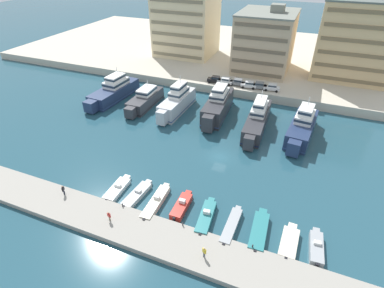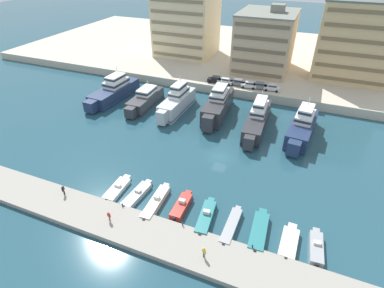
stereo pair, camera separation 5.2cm
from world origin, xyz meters
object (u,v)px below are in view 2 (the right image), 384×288
motorboat_grey_left (137,194)px  motorboat_cream_mid_left (156,202)px  car_white_center_left (249,84)px  motorboat_red_center_left (182,206)px  motorboat_white_far_left (118,189)px  pedestrian_far_side (204,252)px  car_white_center_right (272,87)px  yacht_charcoal_center (258,119)px  motorboat_teal_center (206,217)px  motorboat_teal_mid_right (259,231)px  car_white_left (225,81)px  motorboat_grey_far_right (316,247)px  yacht_navy_center_right (302,127)px  car_grey_mid_left (238,82)px  yacht_charcoal_center_left (218,105)px  yacht_navy_far_left (114,91)px  motorboat_grey_center_right (231,226)px  pedestrian_mid_deck (109,216)px  pedestrian_near_edge (63,189)px  car_black_far_left (215,79)px  yacht_charcoal_left (145,100)px  car_grey_center (259,85)px  yacht_silver_mid_left (177,102)px

motorboat_grey_left → motorboat_cream_mid_left: motorboat_cream_mid_left is taller
car_white_center_left → motorboat_red_center_left: bearing=-89.8°
motorboat_white_far_left → motorboat_cream_mid_left: (7.41, -0.48, 0.12)m
motorboat_white_far_left → pedestrian_far_side: pedestrian_far_side is taller
car_white_center_right → yacht_charcoal_center: bearing=-91.0°
motorboat_teal_center → motorboat_teal_mid_right: bearing=3.3°
car_white_left → pedestrian_far_side: 53.72m
motorboat_grey_left → motorboat_grey_far_right: (27.30, 0.03, 0.11)m
yacht_navy_center_right → car_grey_mid_left: size_ratio=4.21×
motorboat_white_far_left → car_grey_mid_left: 46.23m
yacht_charcoal_center_left → motorboat_grey_left: yacht_charcoal_center_left is taller
motorboat_white_far_left → car_white_center_right: (17.22, 45.37, 2.81)m
motorboat_grey_left → car_white_center_left: 45.60m
motorboat_grey_left → motorboat_teal_mid_right: 19.71m
yacht_navy_far_left → motorboat_cream_mid_left: bearing=-47.0°
motorboat_grey_center_right → motorboat_grey_far_right: bearing=3.5°
motorboat_teal_center → motorboat_teal_mid_right: (7.76, 0.45, -0.05)m
yacht_navy_center_right → car_grey_mid_left: yacht_navy_center_right is taller
car_white_left → pedestrian_mid_deck: bearing=-91.7°
yacht_navy_center_right → motorboat_white_far_left: yacht_navy_center_right is taller
motorboat_grey_far_right → car_grey_mid_left: size_ratio=1.51×
yacht_navy_far_left → yacht_navy_center_right: bearing=-1.2°
car_white_left → car_white_center_left: (6.55, -0.08, 0.00)m
pedestrian_near_edge → pedestrian_far_side: bearing=-5.6°
motorboat_teal_center → motorboat_grey_left: bearing=177.7°
car_black_far_left → car_white_left: (2.85, -0.01, 0.00)m
motorboat_grey_far_right → car_white_left: car_white_left is taller
yacht_charcoal_left → motorboat_grey_center_right: size_ratio=1.98×
car_white_center_left → pedestrian_mid_deck: 52.10m
yacht_charcoal_left → pedestrian_mid_deck: size_ratio=9.17×
yacht_charcoal_center → motorboat_teal_center: 29.56m
car_black_far_left → car_grey_center: (12.01, 0.31, 0.00)m
motorboat_grey_left → motorboat_grey_far_right: motorboat_grey_far_right is taller
yacht_navy_center_right → pedestrian_mid_deck: (-23.16, -35.42, -0.48)m
yacht_charcoal_center_left → yacht_charcoal_center: yacht_charcoal_center_left is taller
motorboat_grey_left → car_white_center_right: size_ratio=1.70×
yacht_charcoal_center_left → car_white_left: yacht_charcoal_center_left is taller
car_grey_center → pedestrian_near_edge: 54.11m
yacht_charcoal_center → yacht_silver_mid_left: bearing=178.3°
motorboat_red_center_left → motorboat_grey_center_right: bearing=-6.2°
yacht_navy_far_left → motorboat_teal_mid_right: bearing=-34.0°
motorboat_cream_mid_left → car_white_left: bearing=93.4°
yacht_charcoal_center_left → motorboat_white_far_left: yacht_charcoal_center_left is taller
motorboat_cream_mid_left → pedestrian_far_side: (10.37, -6.57, 1.35)m
yacht_navy_center_right → car_white_center_right: bearing=118.9°
pedestrian_mid_deck → car_grey_mid_left: bearing=84.6°
yacht_charcoal_center → motorboat_teal_center: bearing=-92.5°
yacht_silver_mid_left → motorboat_teal_center: yacht_silver_mid_left is taller
yacht_silver_mid_left → motorboat_grey_left: (6.39, -29.58, -2.01)m
yacht_charcoal_left → motorboat_teal_center: (26.91, -29.54, -1.22)m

